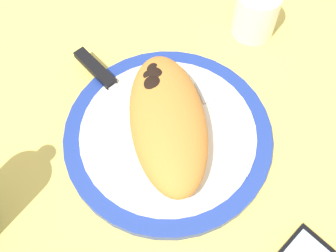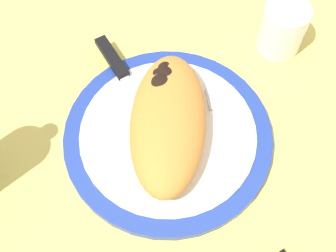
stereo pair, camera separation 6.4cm
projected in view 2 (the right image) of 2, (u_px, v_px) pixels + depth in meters
The scene contains 6 objects.
ground_plane at pixel (168, 143), 68.32cm from camera, with size 150.00×150.00×3.00cm, color #EACC60.
plate at pixel (168, 135), 66.24cm from camera, with size 31.95×31.95×1.85cm.
calzone at pixel (166, 119), 62.83cm from camera, with size 24.50×12.51×6.39cm.
fork at pixel (220, 127), 65.65cm from camera, with size 17.37×5.84×0.40cm.
knife at pixel (121, 72), 70.40cm from camera, with size 19.32×15.25×1.20cm.
water_glass at pixel (282, 31), 72.88cm from camera, with size 7.58×7.58×8.64cm.
Camera 2 is at (-30.96, -3.75, 59.35)cm, focal length 46.11 mm.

